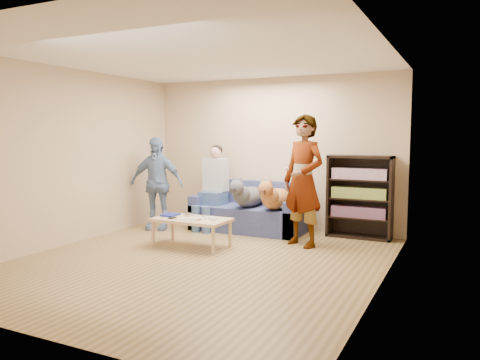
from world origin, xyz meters
The scene contains 27 objects.
ground centered at (0.00, 0.00, 0.00)m, with size 5.00×5.00×0.00m, color brown.
ceiling centered at (0.00, 0.00, 2.60)m, with size 5.00×5.00×0.00m, color white.
wall_back centered at (0.00, 2.50, 1.30)m, with size 4.50×4.50×0.00m, color tan.
wall_front centered at (0.00, -2.50, 1.30)m, with size 4.50×4.50×0.00m, color tan.
wall_left centered at (-2.25, 0.00, 1.30)m, with size 5.00×5.00×0.00m, color tan.
wall_right centered at (2.25, 0.00, 1.30)m, with size 5.00×5.00×0.00m, color tan.
blanket centered at (0.52, 1.93, 0.49)m, with size 0.36×0.31×0.13m, color #AAA9AE.
person_standing_right centered at (0.92, 1.42, 0.96)m, with size 0.70×0.46×1.92m, color gray.
person_standing_left centered at (-1.72, 1.47, 0.79)m, with size 0.93×0.39×1.59m, color #7793BF.
held_controller centered at (0.72, 1.22, 1.14)m, with size 0.04×0.13×0.03m, color white.
notebook_blue centered at (-0.91, 0.69, 0.43)m, with size 0.20×0.26×0.03m, color navy.
papers centered at (-0.46, 0.54, 0.43)m, with size 0.26×0.20×0.01m, color silver.
magazine centered at (-0.43, 0.56, 0.44)m, with size 0.22×0.17×0.01m, color #B1A88D.
camera_silver centered at (-0.63, 0.76, 0.45)m, with size 0.11×0.06×0.05m, color silver.
controller_a centered at (-0.23, 0.74, 0.43)m, with size 0.04×0.13×0.03m, color silver.
controller_b centered at (-0.15, 0.66, 0.43)m, with size 0.09×0.06×0.03m, color silver.
headphone_cup_a centered at (-0.31, 0.62, 0.43)m, with size 0.07×0.07×0.02m, color white.
headphone_cup_b centered at (-0.31, 0.70, 0.43)m, with size 0.07×0.07×0.02m, color silver.
pen_orange centered at (-0.53, 0.48, 0.42)m, with size 0.01×0.01×0.14m, color orange.
pen_black centered at (-0.39, 0.82, 0.42)m, with size 0.01×0.01×0.14m, color black.
wallet centered at (-0.76, 0.52, 0.43)m, with size 0.07×0.12×0.01m, color black.
sofa centered at (-0.25, 2.10, 0.28)m, with size 1.90×0.85×0.82m.
person_seated centered at (-0.89, 1.97, 0.77)m, with size 0.40×0.73×1.47m.
dog_gray centered at (-0.21, 1.90, 0.62)m, with size 0.38×1.24×0.56m.
dog_tan centered at (0.29, 1.87, 0.62)m, with size 0.39×1.15×0.56m.
coffee_table centered at (-0.51, 0.64, 0.37)m, with size 1.10×0.60×0.42m.
bookshelf centered at (1.55, 2.33, 0.68)m, with size 1.00×0.34×1.30m.
Camera 1 is at (3.05, -5.05, 1.64)m, focal length 35.00 mm.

